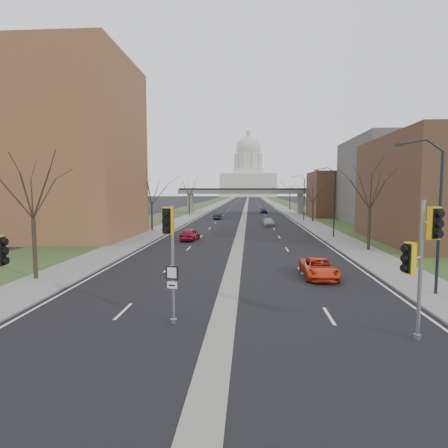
# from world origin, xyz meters

# --- Properties ---
(ground) EXTENTS (700.00, 700.00, 0.00)m
(ground) POSITION_xyz_m (0.00, 0.00, 0.00)
(ground) COLOR black
(ground) RESTS_ON ground
(road_surface) EXTENTS (20.00, 600.00, 0.01)m
(road_surface) POSITION_xyz_m (0.00, 150.00, 0.01)
(road_surface) COLOR black
(road_surface) RESTS_ON ground
(median_strip) EXTENTS (1.20, 600.00, 0.02)m
(median_strip) POSITION_xyz_m (0.00, 150.00, 0.00)
(median_strip) COLOR gray
(median_strip) RESTS_ON ground
(sidewalk_right) EXTENTS (4.00, 600.00, 0.12)m
(sidewalk_right) POSITION_xyz_m (12.00, 150.00, 0.06)
(sidewalk_right) COLOR gray
(sidewalk_right) RESTS_ON ground
(sidewalk_left) EXTENTS (4.00, 600.00, 0.12)m
(sidewalk_left) POSITION_xyz_m (-12.00, 150.00, 0.06)
(sidewalk_left) COLOR gray
(sidewalk_left) RESTS_ON ground
(grass_verge_right) EXTENTS (8.00, 600.00, 0.10)m
(grass_verge_right) POSITION_xyz_m (18.00, 150.00, 0.05)
(grass_verge_right) COLOR #2F4721
(grass_verge_right) RESTS_ON ground
(grass_verge_left) EXTENTS (8.00, 600.00, 0.10)m
(grass_verge_left) POSITION_xyz_m (-18.00, 150.00, 0.05)
(grass_verge_left) COLOR #2F4721
(grass_verge_left) RESTS_ON ground
(apartment_building) EXTENTS (25.00, 16.00, 22.00)m
(apartment_building) POSITION_xyz_m (-26.00, 30.00, 11.00)
(apartment_building) COLOR brown
(apartment_building) RESTS_ON ground
(commercial_block_mid) EXTENTS (18.00, 22.00, 15.00)m
(commercial_block_mid) POSITION_xyz_m (28.00, 52.00, 7.50)
(commercial_block_mid) COLOR #585650
(commercial_block_mid) RESTS_ON ground
(commercial_block_far) EXTENTS (14.00, 14.00, 10.00)m
(commercial_block_far) POSITION_xyz_m (22.00, 70.00, 5.00)
(commercial_block_far) COLOR brown
(commercial_block_far) RESTS_ON ground
(pedestrian_bridge) EXTENTS (34.00, 3.00, 6.45)m
(pedestrian_bridge) POSITION_xyz_m (0.00, 80.00, 4.84)
(pedestrian_bridge) COLOR slate
(pedestrian_bridge) RESTS_ON ground
(capitol) EXTENTS (48.00, 42.00, 55.75)m
(capitol) POSITION_xyz_m (0.00, 320.00, 18.60)
(capitol) COLOR silver
(capitol) RESTS_ON ground
(streetlight_near) EXTENTS (2.61, 0.20, 8.70)m
(streetlight_near) POSITION_xyz_m (10.99, 6.00, 6.95)
(streetlight_near) COLOR black
(streetlight_near) RESTS_ON sidewalk_right
(streetlight_mid) EXTENTS (2.61, 0.20, 8.70)m
(streetlight_mid) POSITION_xyz_m (10.99, 32.00, 6.95)
(streetlight_mid) COLOR black
(streetlight_mid) RESTS_ON sidewalk_right
(streetlight_far) EXTENTS (2.61, 0.20, 8.70)m
(streetlight_far) POSITION_xyz_m (10.99, 58.00, 6.95)
(streetlight_far) COLOR black
(streetlight_far) RESTS_ON sidewalk_right
(tree_left_a) EXTENTS (7.20, 7.20, 9.40)m
(tree_left_a) POSITION_xyz_m (-13.00, 8.00, 6.64)
(tree_left_a) COLOR #382B21
(tree_left_a) RESTS_ON sidewalk_left
(tree_left_b) EXTENTS (6.75, 6.75, 8.81)m
(tree_left_b) POSITION_xyz_m (-13.00, 38.00, 6.23)
(tree_left_b) COLOR #382B21
(tree_left_b) RESTS_ON sidewalk_left
(tree_left_c) EXTENTS (7.65, 7.65, 9.99)m
(tree_left_c) POSITION_xyz_m (-13.00, 72.00, 7.04)
(tree_left_c) COLOR #382B21
(tree_left_c) RESTS_ON sidewalk_left
(tree_right_a) EXTENTS (7.20, 7.20, 9.40)m
(tree_right_a) POSITION_xyz_m (13.00, 22.00, 6.64)
(tree_right_a) COLOR #382B21
(tree_right_a) RESTS_ON sidewalk_right
(tree_right_b) EXTENTS (6.30, 6.30, 8.22)m
(tree_right_b) POSITION_xyz_m (13.00, 55.00, 5.82)
(tree_right_b) COLOR #382B21
(tree_right_b) RESTS_ON sidewalk_right
(tree_right_c) EXTENTS (7.65, 7.65, 9.99)m
(tree_right_c) POSITION_xyz_m (13.00, 95.00, 7.04)
(tree_right_c) COLOR #382B21
(tree_right_c) RESTS_ON sidewalk_right
(signal_pole_median) EXTENTS (0.64, 0.88, 5.30)m
(signal_pole_median) POSITION_xyz_m (-2.25, 0.32, 3.69)
(signal_pole_median) COLOR gray
(signal_pole_median) RESTS_ON ground
(signal_pole_right) EXTENTS (1.26, 0.94, 5.61)m
(signal_pole_right) POSITION_xyz_m (7.83, -0.81, 3.67)
(signal_pole_right) COLOR gray
(signal_pole_right) RESTS_ON ground
(car_left_near) EXTENTS (2.12, 4.41, 1.45)m
(car_left_near) POSITION_xyz_m (-5.85, 28.29, 0.73)
(car_left_near) COLOR maroon
(car_left_near) RESTS_ON ground
(car_left_far) EXTENTS (1.48, 3.91, 1.27)m
(car_left_far) POSITION_xyz_m (-5.29, 60.64, 0.64)
(car_left_far) COLOR black
(car_left_far) RESTS_ON ground
(car_right_near) EXTENTS (2.20, 4.73, 1.31)m
(car_right_near) POSITION_xyz_m (5.99, 10.07, 0.66)
(car_right_near) COLOR red
(car_right_near) RESTS_ON ground
(car_right_mid) EXTENTS (1.92, 4.45, 1.28)m
(car_right_mid) POSITION_xyz_m (4.36, 46.84, 0.64)
(car_right_mid) COLOR gray
(car_right_mid) RESTS_ON ground
(car_right_far) EXTENTS (2.02, 4.02, 1.31)m
(car_right_far) POSITION_xyz_m (4.85, 82.27, 0.66)
(car_right_far) COLOR navy
(car_right_far) RESTS_ON ground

